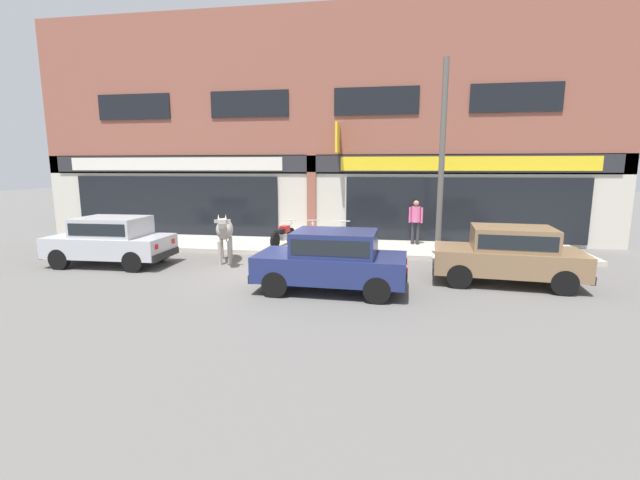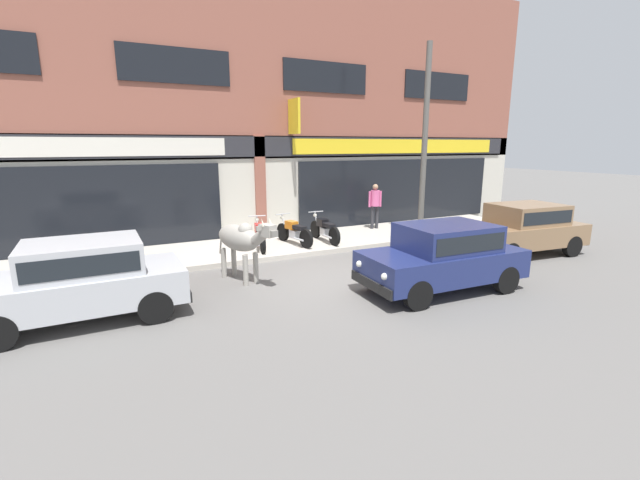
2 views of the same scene
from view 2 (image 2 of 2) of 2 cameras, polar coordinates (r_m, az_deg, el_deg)
ground_plane at (r=10.09m, az=1.99°, el=-5.37°), size 90.00×90.00×0.00m
sidewalk at (r=13.29m, az=-5.68°, el=-0.69°), size 19.00×2.96×0.14m
shop_building at (r=14.62m, az=-8.64°, el=16.85°), size 23.00×1.40×8.90m
cow at (r=9.93m, az=-10.50°, el=0.13°), size 1.02×2.07×1.61m
car_0 at (r=9.57m, az=16.14°, el=-1.81°), size 3.67×1.75×1.46m
car_1 at (r=8.71m, az=-29.24°, el=-4.35°), size 3.64×1.67×1.46m
car_2 at (r=13.59m, az=25.55°, el=1.62°), size 3.72×1.93×1.46m
motorcycle_0 at (r=12.59m, az=-8.02°, el=0.64°), size 0.65×1.79×0.88m
motorcycle_1 at (r=12.98m, az=-3.49°, el=1.09°), size 0.59×1.80×0.88m
motorcycle_2 at (r=13.34m, az=0.60°, el=1.43°), size 0.52×1.81×0.88m
pedestrian at (r=15.46m, az=7.34°, el=5.12°), size 0.49×0.32×1.60m
utility_pole at (r=14.30m, az=13.77°, el=12.43°), size 0.18×0.18×6.03m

